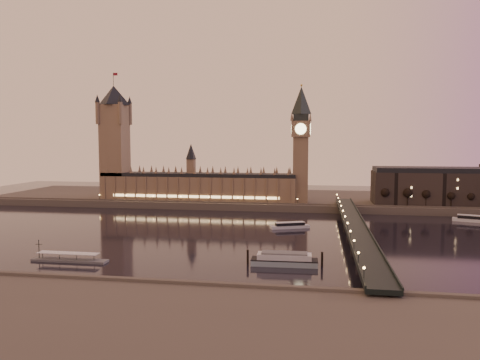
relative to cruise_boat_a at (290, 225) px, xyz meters
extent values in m
plane|color=black|center=(-50.24, -27.75, -1.93)|extent=(700.00, 700.00, 0.00)
cube|color=#423D35|center=(-20.24, 137.25, 1.07)|extent=(560.00, 130.00, 6.00)
cube|color=#423D35|center=(-20.24, -202.75, 1.07)|extent=(560.00, 110.00, 6.00)
cube|color=brown|center=(-90.24, 93.25, 15.07)|extent=(180.00, 26.00, 22.00)
cube|color=black|center=(-90.24, 93.25, 27.67)|extent=(180.00, 22.00, 3.20)
cube|color=#FFCC7F|center=(-90.24, 79.75, 9.07)|extent=(153.00, 0.25, 2.20)
cube|color=brown|center=(-170.24, 93.25, 48.07)|extent=(22.00, 22.00, 88.00)
cone|color=black|center=(-170.24, 93.25, 101.07)|extent=(31.68, 31.68, 18.00)
cylinder|color=black|center=(-170.24, 93.25, 116.07)|extent=(0.44, 0.44, 12.00)
cube|color=maroon|center=(-168.04, 93.25, 120.57)|extent=(4.00, 0.15, 2.50)
cube|color=brown|center=(3.76, 93.25, 33.07)|extent=(13.00, 13.00, 58.00)
cube|color=brown|center=(3.76, 93.25, 69.07)|extent=(16.00, 16.00, 14.00)
cylinder|color=#FFEAA5|center=(3.76, 85.07, 69.07)|extent=(9.60, 0.35, 9.60)
cylinder|color=#FFEAA5|center=(-4.42, 93.25, 69.07)|extent=(0.35, 9.60, 9.60)
cube|color=black|center=(3.76, 93.25, 79.07)|extent=(13.00, 13.00, 6.00)
cone|color=black|center=(3.76, 93.25, 94.07)|extent=(17.68, 17.68, 24.00)
sphere|color=gold|center=(3.76, 93.25, 107.07)|extent=(2.00, 2.00, 2.00)
cube|color=black|center=(41.76, -27.75, 6.07)|extent=(13.00, 260.00, 2.00)
cube|color=black|center=(35.46, -27.75, 7.57)|extent=(0.60, 260.00, 1.00)
cube|color=black|center=(48.06, -27.75, 7.57)|extent=(0.60, 260.00, 1.00)
cube|color=black|center=(121.76, 99.25, 18.07)|extent=(110.00, 36.00, 28.00)
cube|color=black|center=(121.76, 99.25, 34.07)|extent=(108.00, 34.00, 4.00)
cylinder|color=black|center=(73.92, 81.25, 9.04)|extent=(0.70, 0.70, 9.96)
sphere|color=black|center=(73.92, 81.25, 14.24)|extent=(6.64, 6.64, 6.64)
cylinder|color=black|center=(91.09, 81.25, 9.04)|extent=(0.70, 0.70, 9.96)
sphere|color=black|center=(91.09, 81.25, 14.24)|extent=(6.64, 6.64, 6.64)
cylinder|color=black|center=(108.26, 81.25, 9.04)|extent=(0.70, 0.70, 9.96)
sphere|color=black|center=(108.26, 81.25, 14.24)|extent=(6.64, 6.64, 6.64)
cylinder|color=black|center=(125.42, 81.25, 9.04)|extent=(0.70, 0.70, 9.96)
sphere|color=black|center=(125.42, 81.25, 14.24)|extent=(6.64, 6.64, 6.64)
cylinder|color=black|center=(142.59, 81.25, 9.04)|extent=(0.70, 0.70, 9.96)
sphere|color=black|center=(142.59, 81.25, 14.24)|extent=(6.64, 6.64, 6.64)
cube|color=silver|center=(0.00, 0.00, -0.93)|extent=(27.67, 15.83, 2.01)
cube|color=black|center=(0.00, 0.00, 1.08)|extent=(20.65, 12.16, 2.01)
cube|color=silver|center=(0.00, 0.00, 2.27)|extent=(21.25, 12.59, 0.37)
cube|color=silver|center=(133.99, 48.05, -0.76)|extent=(28.42, 15.39, 2.34)
cube|color=black|center=(133.99, 48.05, 1.58)|extent=(21.21, 11.92, 2.34)
cube|color=silver|center=(133.99, 48.05, 2.96)|extent=(21.82, 12.36, 0.43)
cube|color=#839CA7|center=(2.88, -97.80, -0.62)|extent=(32.62, 10.06, 2.63)
cube|color=black|center=(2.88, -97.80, 0.95)|extent=(32.62, 10.06, 0.51)
cube|color=silver|center=(2.88, -97.80, 2.52)|extent=(26.53, 8.87, 2.63)
cube|color=#595B5E|center=(2.88, -97.80, 4.18)|extent=(22.45, 7.74, 0.71)
cylinder|color=black|center=(-15.32, -97.34, 1.50)|extent=(1.11, 1.11, 6.88)
cylinder|color=black|center=(21.08, -96.25, 1.50)|extent=(1.11, 1.11, 6.88)
cube|color=#595B5E|center=(-104.60, -108.15, -1.37)|extent=(39.28, 6.55, 1.12)
cube|color=silver|center=(-105.54, -108.15, 2.32)|extent=(31.80, 5.61, 0.28)
cylinder|color=black|center=(-121.44, -108.15, 3.86)|extent=(0.37, 0.37, 9.35)
cylinder|color=black|center=(-121.44, -108.15, 6.20)|extent=(3.74, 0.22, 0.22)
camera|label=1|loc=(17.97, -322.76, 58.87)|focal=35.00mm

